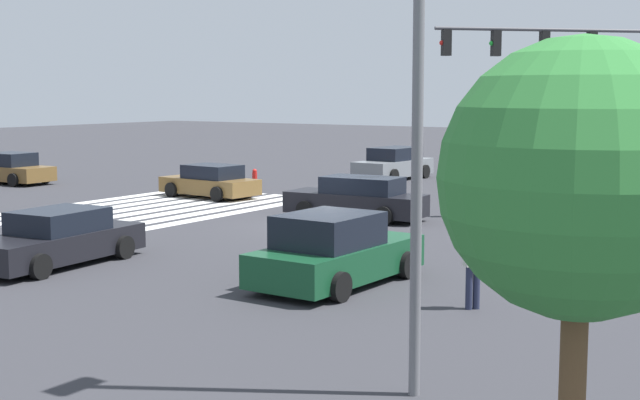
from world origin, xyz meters
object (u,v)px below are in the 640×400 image
at_px(car_1, 335,252).
at_px(tree_corner_a, 580,180).
at_px(car_6, 357,199).
at_px(fire_hydrant, 255,178).
at_px(car_2, 57,239).
at_px(car_0, 394,164).
at_px(street_light_pole_b, 419,28).
at_px(pedestrian, 473,259).
at_px(car_4, 10,170).
at_px(traffic_signal_mast, 573,69).
at_px(car_5, 210,182).

bearing_deg(car_1, tree_corner_a, -134.72).
distance_m(car_6, fire_hydrant, 10.62).
bearing_deg(fire_hydrant, car_2, 21.58).
xyz_separation_m(car_0, street_light_pole_b, (27.38, 15.19, 4.43)).
bearing_deg(car_1, pedestrian, -94.72).
distance_m(tree_corner_a, fire_hydrant, 32.00).
relative_size(car_4, pedestrian, 2.50).
relative_size(car_1, pedestrian, 2.57).
bearing_deg(traffic_signal_mast, pedestrian, 55.25).
distance_m(car_1, car_6, 10.37).
bearing_deg(traffic_signal_mast, car_4, -37.49).
bearing_deg(car_6, car_5, -17.90).
bearing_deg(traffic_signal_mast, car_0, -81.02).
relative_size(car_2, car_6, 0.98).
bearing_deg(car_1, car_0, 27.01).
bearing_deg(street_light_pole_b, car_0, -150.99).
bearing_deg(traffic_signal_mast, car_2, 17.62).
xyz_separation_m(street_light_pole_b, fire_hydrant, (-20.56, -18.55, -4.75)).
bearing_deg(car_4, car_2, 143.09).
bearing_deg(car_0, traffic_signal_mast, 57.24).
bearing_deg(traffic_signal_mast, tree_corner_a, 62.67).
xyz_separation_m(car_1, car_4, (-10.26, -24.52, -0.09)).
distance_m(car_2, pedestrian, 10.64).
bearing_deg(car_4, fire_hydrant, -158.42).
height_order(traffic_signal_mast, car_6, traffic_signal_mast).
relative_size(pedestrian, tree_corner_a, 0.37).
height_order(car_4, street_light_pole_b, street_light_pole_b).
bearing_deg(car_0, pedestrian, 35.17).
xyz_separation_m(car_1, car_6, (-9.15, -4.88, -0.05)).
xyz_separation_m(car_0, car_5, (10.64, -2.72, -0.12)).
xyz_separation_m(car_5, fire_hydrant, (-3.82, -0.64, -0.20)).
distance_m(car_0, car_4, 18.29).
bearing_deg(pedestrian, car_2, 49.62).
height_order(street_light_pole_b, tree_corner_a, street_light_pole_b).
bearing_deg(pedestrian, car_6, -6.97).
distance_m(traffic_signal_mast, car_1, 14.32).
distance_m(traffic_signal_mast, car_5, 14.91).
relative_size(car_4, fire_hydrant, 5.22).
bearing_deg(street_light_pole_b, car_4, -118.31).
bearing_deg(car_2, car_1, 100.06).
height_order(car_1, fire_hydrant, car_1).
xyz_separation_m(car_1, car_2, (1.84, -7.05, -0.10)).
height_order(car_0, car_4, car_0).
distance_m(car_0, car_6, 13.83).
height_order(car_5, fire_hydrant, car_5).
bearing_deg(car_6, car_0, -70.49).
bearing_deg(car_2, car_0, -176.62).
bearing_deg(car_2, fire_hydrant, -162.99).
relative_size(car_2, car_5, 1.12).
height_order(car_0, pedestrian, pedestrian).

